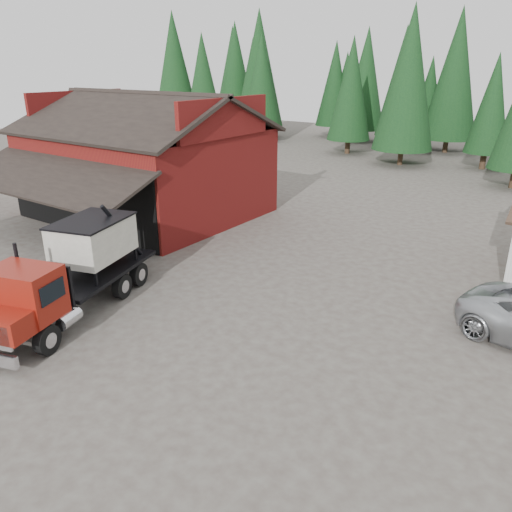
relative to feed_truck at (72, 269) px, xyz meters
The scene contains 6 objects.
ground 3.99m from the feed_truck, 13.53° to the left, with size 120.00×120.00×0.00m, color #4B413A.
red_barn 13.14m from the feed_truck, 124.91° to the left, with size 12.80×13.63×7.18m.
conifer_backdrop 43.02m from the feed_truck, 85.33° to the left, with size 76.00×16.00×16.00m, color black, non-canonical shape.
near_pine_a 34.58m from the feed_truck, 122.68° to the left, with size 4.40×4.40×11.40m.
near_pine_d 35.31m from the feed_truck, 90.82° to the left, with size 5.28×5.28×13.40m.
feed_truck is the anchor object (origin of this frame).
Camera 1 is at (11.40, -10.52, 8.59)m, focal length 35.00 mm.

